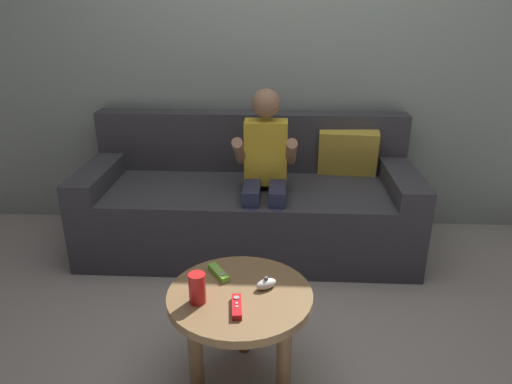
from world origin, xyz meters
name	(u,v)px	position (x,y,z in m)	size (l,w,h in m)	color
ground_plane	(282,354)	(0.00, 0.00, 0.00)	(9.12, 9.12, 0.00)	#9E998E
wall_back	(286,43)	(0.00, 1.46, 1.25)	(4.56, 0.05, 2.50)	gray
couch	(250,203)	(-0.21, 1.07, 0.29)	(2.05, 0.80, 0.82)	#38383D
person_seated_on_couch	(265,169)	(-0.11, 0.88, 0.59)	(0.36, 0.44, 1.04)	#282D47
coffee_table	(240,307)	(-0.17, -0.14, 0.35)	(0.58, 0.58, 0.43)	brown
game_remote_lime_near_edge	(219,273)	(-0.27, -0.03, 0.44)	(0.11, 0.14, 0.03)	#72C638
nunchuk_white	(266,284)	(-0.07, -0.11, 0.45)	(0.10, 0.09, 0.05)	white
game_remote_red_far_corner	(237,307)	(-0.18, -0.26, 0.44)	(0.05, 0.14, 0.03)	red
soda_can	(197,288)	(-0.33, -0.22, 0.49)	(0.07, 0.07, 0.12)	red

